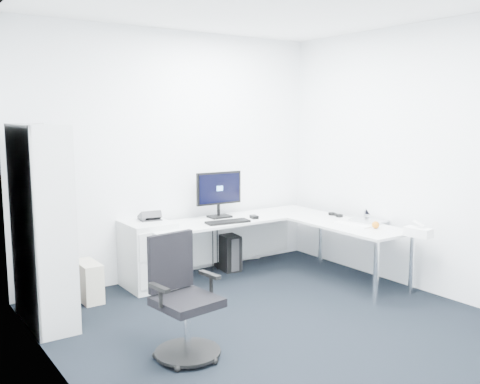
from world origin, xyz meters
TOP-DOWN VIEW (x-y plane):
  - ground at (0.00, 0.00)m, footprint 4.20×4.20m
  - wall_back at (0.00, 2.10)m, footprint 3.60×0.02m
  - wall_left at (-1.80, 0.00)m, footprint 0.02×4.20m
  - wall_right at (1.80, 0.00)m, footprint 0.02×4.20m
  - l_desk at (0.55, 1.40)m, footprint 2.20×1.23m
  - drawer_pedestal at (-0.49, 1.85)m, footprint 0.45×0.57m
  - bookshelf at (-1.62, 1.45)m, footprint 0.33×0.86m
  - task_chair at (-0.95, 0.15)m, footprint 0.57×0.57m
  - black_pc_tower at (0.57, 1.93)m, footprint 0.24×0.45m
  - beige_pc_tower at (-1.13, 1.79)m, footprint 0.18×0.40m
  - power_strip at (1.01, 2.13)m, footprint 0.32×0.12m
  - monitor at (0.41, 1.84)m, footprint 0.56×0.21m
  - black_keyboard at (0.32, 1.53)m, footprint 0.49×0.23m
  - mouse at (0.70, 1.57)m, footprint 0.09×0.12m
  - desk_phone at (-0.41, 1.92)m, footprint 0.24×0.24m
  - laptop at (1.63, 0.73)m, footprint 0.44×0.43m
  - white_keyboard at (1.32, 0.69)m, footprint 0.17×0.43m
  - headphones at (1.56, 1.16)m, footprint 0.14×0.20m
  - orange_fruit at (1.41, 0.43)m, footprint 0.08×0.08m
  - tissue_box at (1.45, -0.05)m, footprint 0.16×0.27m

SIDE VIEW (x-z plane):
  - ground at x=0.00m, z-range 0.00..0.00m
  - power_strip at x=1.01m, z-range 0.00..0.04m
  - beige_pc_tower at x=-1.13m, z-range 0.00..0.38m
  - black_pc_tower at x=0.57m, z-range 0.00..0.42m
  - l_desk at x=0.55m, z-range 0.00..0.64m
  - drawer_pedestal at x=-0.49m, z-range 0.00..0.70m
  - task_chair at x=-0.95m, z-range 0.00..0.92m
  - white_keyboard at x=1.32m, z-range 0.64..0.66m
  - black_keyboard at x=0.32m, z-range 0.64..0.67m
  - mouse at x=0.70m, z-range 0.64..0.68m
  - headphones at x=1.56m, z-range 0.64..0.69m
  - orange_fruit at x=1.41m, z-range 0.64..0.72m
  - tissue_box at x=1.45m, z-range 0.64..0.73m
  - desk_phone at x=-0.41m, z-range 0.64..0.79m
  - laptop at x=1.63m, z-range 0.64..0.91m
  - bookshelf at x=-1.62m, z-range 0.00..1.72m
  - monitor at x=0.41m, z-range 0.64..1.18m
  - wall_back at x=0.00m, z-range 0.00..2.70m
  - wall_left at x=-1.80m, z-range 0.00..2.70m
  - wall_right at x=1.80m, z-range 0.00..2.70m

